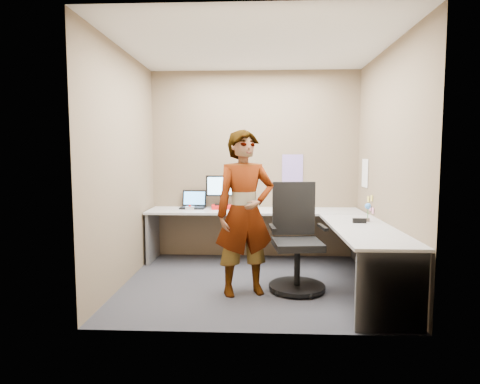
{
  "coord_description": "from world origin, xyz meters",
  "views": [
    {
      "loc": [
        0.05,
        -4.56,
        1.51
      ],
      "look_at": [
        -0.17,
        0.25,
        1.05
      ],
      "focal_mm": 30.0,
      "sensor_mm": 36.0,
      "label": 1
    }
  ],
  "objects_px": {
    "desk": "(289,228)",
    "person": "(245,213)",
    "office_chair": "(296,247)",
    "monitor": "(222,188)"
  },
  "relations": [
    {
      "from": "monitor",
      "to": "office_chair",
      "type": "xyz_separation_m",
      "value": [
        0.95,
        -1.24,
        -0.55
      ]
    },
    {
      "from": "person",
      "to": "office_chair",
      "type": "bearing_deg",
      "value": -0.3
    },
    {
      "from": "monitor",
      "to": "office_chair",
      "type": "height_order",
      "value": "monitor"
    },
    {
      "from": "desk",
      "to": "person",
      "type": "height_order",
      "value": "person"
    },
    {
      "from": "desk",
      "to": "office_chair",
      "type": "height_order",
      "value": "office_chair"
    },
    {
      "from": "monitor",
      "to": "person",
      "type": "distance_m",
      "value": 1.48
    },
    {
      "from": "desk",
      "to": "person",
      "type": "distance_m",
      "value": 0.94
    },
    {
      "from": "desk",
      "to": "person",
      "type": "xyz_separation_m",
      "value": [
        -0.53,
        -0.72,
        0.29
      ]
    },
    {
      "from": "office_chair",
      "to": "person",
      "type": "height_order",
      "value": "person"
    },
    {
      "from": "person",
      "to": "monitor",
      "type": "bearing_deg",
      "value": 86.54
    }
  ]
}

